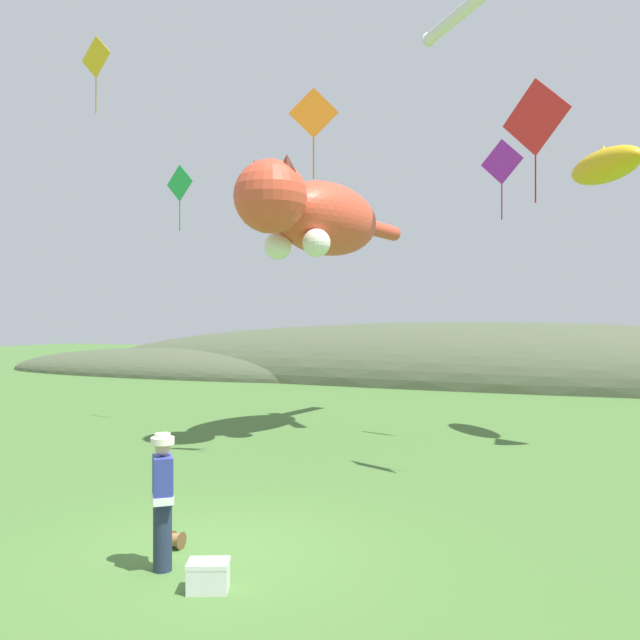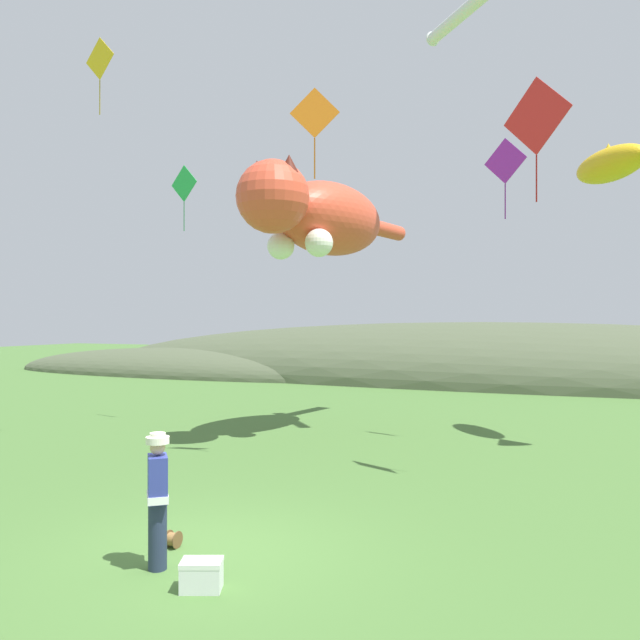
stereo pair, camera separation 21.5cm
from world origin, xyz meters
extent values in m
plane|color=#477033|center=(0.00, 0.00, 0.00)|extent=(120.00, 120.00, 0.00)
ellipsoid|color=#4C563D|center=(0.00, 26.79, 0.00)|extent=(50.18, 11.71, 6.27)
ellipsoid|color=#4C563D|center=(-16.63, 23.96, 0.00)|extent=(25.92, 6.42, 3.16)
cylinder|color=#232D47|center=(-0.33, -0.73, 0.44)|extent=(0.24, 0.24, 0.88)
cube|color=navy|center=(-0.33, -0.73, 1.18)|extent=(0.44, 0.46, 0.60)
cube|color=white|center=(-0.33, -0.73, 0.94)|extent=(0.47, 0.49, 0.10)
sphere|color=tan|center=(-0.33, -0.73, 1.59)|extent=(0.20, 0.20, 0.20)
cylinder|color=silver|center=(-0.33, -0.73, 1.68)|extent=(0.30, 0.30, 0.09)
cylinder|color=silver|center=(-0.33, -0.73, 1.74)|extent=(0.20, 0.20, 0.07)
cylinder|color=olive|center=(-0.60, -0.01, 0.12)|extent=(0.15, 0.18, 0.18)
cylinder|color=brown|center=(-0.68, -0.01, 0.12)|extent=(0.02, 0.24, 0.24)
cylinder|color=brown|center=(-0.53, -0.01, 0.12)|extent=(0.02, 0.24, 0.24)
cube|color=white|center=(0.55, -1.04, 0.15)|extent=(0.57, 0.48, 0.30)
cube|color=white|center=(0.55, -1.04, 0.33)|extent=(0.58, 0.49, 0.06)
ellipsoid|color=#E04C33|center=(-1.83, 9.18, 6.13)|extent=(3.05, 4.67, 2.06)
ellipsoid|color=white|center=(-1.87, 8.97, 5.76)|extent=(1.76, 2.99, 1.13)
sphere|color=#E04C33|center=(-2.34, 6.55, 6.34)|extent=(1.85, 1.85, 1.85)
cone|color=#4E1A11|center=(-1.84, 6.46, 7.01)|extent=(0.77, 0.77, 0.62)
cone|color=#4E1A11|center=(-2.84, 6.65, 7.01)|extent=(0.77, 0.77, 0.62)
sphere|color=white|center=(-1.51, 7.57, 5.26)|extent=(0.74, 0.74, 0.74)
sphere|color=white|center=(-2.73, 7.81, 5.26)|extent=(0.74, 0.74, 0.74)
cylinder|color=#E04C33|center=(-1.20, 12.41, 6.23)|extent=(0.92, 2.32, 0.49)
ellipsoid|color=gold|center=(5.51, 10.62, 7.32)|extent=(2.23, 2.59, 0.89)
cone|color=gold|center=(5.47, 10.68, 7.70)|extent=(0.58, 0.58, 0.41)
sphere|color=black|center=(5.29, 11.46, 7.40)|extent=(0.21, 0.21, 0.21)
cylinder|color=white|center=(1.70, 10.00, 11.67)|extent=(2.27, 2.50, 0.36)
torus|color=white|center=(0.70, 11.13, 11.67)|extent=(0.37, 0.34, 0.44)
cube|color=red|center=(3.99, 5.20, 7.16)|extent=(1.30, 0.79, 1.51)
cylinder|color=black|center=(3.99, 5.21, 7.16)|extent=(0.88, 0.54, 0.02)
cube|color=maroon|center=(3.99, 5.20, 5.95)|extent=(0.03, 0.02, 0.90)
cube|color=yellow|center=(-6.66, 5.24, 9.98)|extent=(1.08, 0.21, 1.10)
cylinder|color=black|center=(-6.66, 5.26, 9.98)|extent=(0.73, 0.15, 0.02)
cube|color=#A98511|center=(-6.66, 5.24, 8.99)|extent=(0.03, 0.01, 0.90)
cube|color=green|center=(-6.50, 8.73, 7.45)|extent=(1.11, 0.28, 1.14)
cylinder|color=black|center=(-6.50, 8.74, 7.45)|extent=(0.75, 0.19, 0.02)
cube|color=#1A7C35|center=(-6.50, 8.73, 6.44)|extent=(0.03, 0.01, 0.90)
cube|color=purple|center=(3.01, 9.11, 7.31)|extent=(1.10, 0.43, 1.17)
cylinder|color=black|center=(3.01, 9.12, 7.31)|extent=(0.74, 0.29, 0.02)
cube|color=#6B1A7C|center=(3.01, 9.11, 6.28)|extent=(0.03, 0.02, 0.90)
cube|color=orange|center=(-0.64, 5.24, 7.82)|extent=(1.06, 0.36, 1.11)
cylinder|color=black|center=(-0.64, 5.25, 7.82)|extent=(0.72, 0.24, 0.02)
cube|color=#A95011|center=(-0.64, 5.24, 6.81)|extent=(0.03, 0.02, 0.90)
camera|label=1|loc=(4.52, -7.48, 3.24)|focal=35.00mm
camera|label=2|loc=(4.72, -7.40, 3.24)|focal=35.00mm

